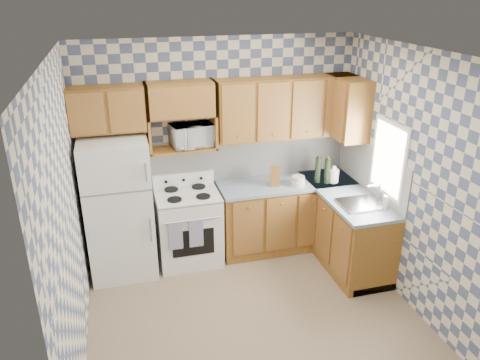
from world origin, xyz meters
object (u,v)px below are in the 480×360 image
electric_kettle (333,176)px  microwave (192,135)px  refrigerator (119,208)px  stove_body (189,228)px

electric_kettle → microwave: bearing=169.5°
electric_kettle → refrigerator: bearing=177.6°
refrigerator → electric_kettle: (2.66, -0.11, 0.16)m
microwave → refrigerator: bearing=-177.0°
microwave → electric_kettle: bearing=-20.3°
microwave → electric_kettle: size_ratio=2.93×
refrigerator → electric_kettle: size_ratio=10.03×
stove_body → refrigerator: bearing=-178.2°
refrigerator → microwave: microwave is taller
refrigerator → microwave: (0.92, 0.21, 0.75)m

